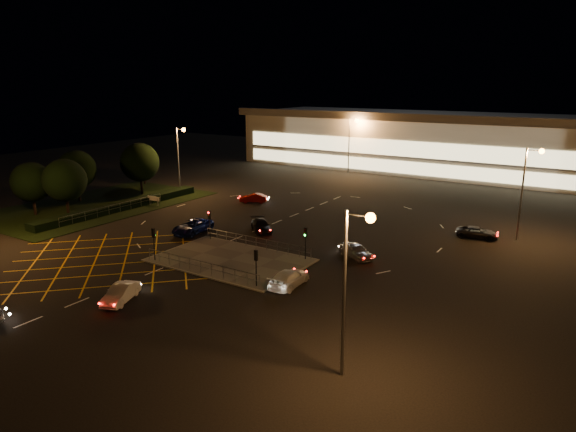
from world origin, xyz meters
The scene contains 25 objects.
ground centered at (0.00, 0.00, 0.00)m, with size 180.00×180.00×0.00m, color black.
pedestrian_island centered at (2.00, -2.00, 0.06)m, with size 14.00×9.00×0.12m, color #4C4944.
grass_verge centered at (-28.00, 6.00, 0.04)m, with size 18.00×30.00×0.08m, color black.
hedge centered at (-23.00, 6.00, 0.50)m, with size 2.00×26.00×1.00m, color black.
supermarket centered at (0.00, 61.95, 5.31)m, with size 72.00×26.50×10.50m.
streetlight_se centered at (20.44, -14.00, 6.56)m, with size 1.78×0.56×10.03m.
streetlight_nw centered at (-23.56, 18.00, 6.56)m, with size 1.78×0.56×10.03m.
streetlight_ne centered at (24.44, 20.00, 6.56)m, with size 1.78×0.56×10.03m.
streetlight_far_left centered at (-9.56, 48.00, 6.56)m, with size 1.78×0.56×10.03m.
signal_sw centered at (-4.00, -5.99, 2.37)m, with size 0.28×0.30×3.15m.
signal_se centered at (8.00, -5.99, 2.37)m, with size 0.28×0.30×3.15m.
signal_nw centered at (-4.00, 1.99, 2.37)m, with size 0.28×0.30×3.15m.
signal_ne centered at (8.00, 1.99, 2.37)m, with size 0.28×0.30×3.15m.
tree_a centered at (-30.00, -2.00, 4.33)m, with size 5.04×5.04×6.86m.
tree_b centered at (-32.00, 6.00, 4.64)m, with size 5.40×5.40×7.35m.
tree_c centered at (-28.00, 14.00, 4.95)m, with size 5.76×5.76×7.84m.
tree_d centered at (-34.00, 20.00, 4.02)m, with size 4.68×4.68×6.37m.
tree_e centered at (-26.00, 0.00, 4.64)m, with size 5.40×5.40×7.35m.
car_queue_white centered at (0.76, -14.01, 0.67)m, with size 1.42×4.09×1.35m, color white.
car_left_blue centered at (-7.46, 2.99, 0.75)m, with size 2.49×5.41×1.50m, color #0D1853.
car_far_dkgrey centered at (-1.29, 7.71, 0.66)m, with size 1.85×4.56×1.32m, color black.
car_right_silver centered at (11.80, 5.30, 0.72)m, with size 1.70×4.21×1.44m, color silver.
car_circ_red centered at (-10.65, 19.00, 0.64)m, with size 1.35×3.86×1.27m, color maroon.
car_east_grey centered at (20.19, 18.39, 0.61)m, with size 2.04×4.42×1.23m, color black.
car_approach_white centered at (10.11, -4.27, 0.70)m, with size 1.95×4.80×1.39m, color #B9B9B9.
Camera 1 is at (31.76, -38.24, 16.69)m, focal length 32.00 mm.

